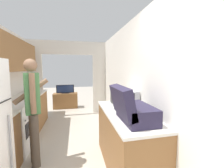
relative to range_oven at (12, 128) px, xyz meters
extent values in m
cube|color=brown|center=(-0.15, 0.49, 1.42)|extent=(0.32, 2.98, 0.73)
cube|color=white|center=(2.27, -0.52, 0.78)|extent=(0.06, 6.62, 2.50)
cube|color=white|center=(-0.18, 2.22, 0.56)|extent=(0.65, 0.06, 2.05)
cube|color=white|center=(2.11, 2.22, 0.56)|extent=(0.65, 0.06, 2.05)
cube|color=white|center=(0.97, 2.22, 1.81)|extent=(2.95, 0.06, 0.45)
cube|color=brown|center=(-0.01, 1.18, -0.02)|extent=(0.60, 1.59, 0.88)
cube|color=silver|center=(-0.01, 1.19, 0.44)|extent=(0.62, 1.60, 0.03)
cube|color=brown|center=(1.94, -0.94, -0.02)|extent=(0.60, 1.65, 0.88)
cube|color=silver|center=(1.94, -0.94, 0.44)|extent=(0.62, 1.67, 0.03)
cylinder|color=#99999E|center=(0.43, -1.17, 0.25)|extent=(0.02, 0.02, 0.68)
cube|color=white|center=(0.00, 0.00, -0.01)|extent=(0.62, 0.77, 0.92)
cube|color=black|center=(0.32, 0.00, -0.01)|extent=(0.01, 0.53, 0.28)
cylinder|color=#B7B7BC|center=(0.34, 0.00, 0.22)|extent=(0.02, 0.62, 0.02)
cylinder|color=#232328|center=(0.13, -0.17, 0.45)|extent=(0.16, 0.16, 0.01)
cylinder|color=#232328|center=(0.13, 0.17, 0.45)|extent=(0.16, 0.16, 0.01)
cylinder|color=#232328|center=(-0.12, 0.17, 0.45)|extent=(0.16, 0.16, 0.01)
cylinder|color=#4C4238|center=(0.54, -0.58, -0.03)|extent=(0.16, 0.16, 0.87)
cylinder|color=#4C4238|center=(0.49, -0.42, -0.03)|extent=(0.16, 0.16, 0.87)
cube|color=#4C844C|center=(0.51, -0.50, 0.73)|extent=(0.27, 0.27, 0.65)
cylinder|color=#8C664C|center=(0.56, -0.64, 0.74)|extent=(0.10, 0.10, 0.62)
cylinder|color=#8C664C|center=(0.47, -0.36, 0.74)|extent=(0.55, 0.25, 0.42)
sphere|color=#8C664C|center=(0.51, -0.50, 1.17)|extent=(0.20, 0.20, 0.20)
cube|color=#231E38|center=(1.94, -1.35, 0.55)|extent=(0.37, 0.63, 0.20)
cube|color=#231E38|center=(1.75, -1.35, 0.72)|extent=(0.18, 0.63, 0.38)
cube|color=#2D2D33|center=(1.94, -1.02, 0.71)|extent=(0.22, 0.02, 0.10)
cube|color=#B7B7BC|center=(2.02, -0.60, 0.60)|extent=(0.39, 0.47, 0.28)
cube|color=black|center=(1.82, -0.65, 0.60)|extent=(0.01, 0.28, 0.19)
cube|color=#38383D|center=(1.82, -0.44, 0.60)|extent=(0.01, 0.09, 0.20)
cube|color=brown|center=(0.78, 3.13, -0.17)|extent=(0.93, 0.42, 0.60)
cube|color=black|center=(0.78, 3.09, 0.14)|extent=(0.30, 0.16, 0.02)
cube|color=black|center=(0.78, 3.09, 0.31)|extent=(0.68, 0.04, 0.32)
cube|color=navy|center=(0.78, 3.06, 0.31)|extent=(0.62, 0.01, 0.28)
cube|color=#B7B7BC|center=(-0.01, 0.57, 0.46)|extent=(0.15, 0.16, 0.00)
cube|color=black|center=(-0.01, 0.42, 0.46)|extent=(0.09, 0.10, 0.02)
camera|label=1|loc=(1.20, -3.09, 1.13)|focal=24.00mm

